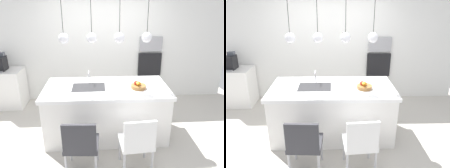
# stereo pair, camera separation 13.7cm
# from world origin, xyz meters

# --- Properties ---
(floor) EXTENTS (6.60, 6.60, 0.00)m
(floor) POSITION_xyz_m (0.00, 0.00, 0.00)
(floor) COLOR #BCB7AD
(floor) RESTS_ON ground
(back_wall) EXTENTS (6.00, 0.10, 2.60)m
(back_wall) POSITION_xyz_m (0.00, 1.65, 1.30)
(back_wall) COLOR white
(back_wall) RESTS_ON ground
(kitchen_island) EXTENTS (2.13, 1.05, 0.93)m
(kitchen_island) POSITION_xyz_m (0.00, 0.00, 0.47)
(kitchen_island) COLOR white
(kitchen_island) RESTS_ON ground
(sink_basin) EXTENTS (0.56, 0.40, 0.02)m
(sink_basin) POSITION_xyz_m (-0.30, 0.00, 0.92)
(sink_basin) COLOR #2D2D30
(sink_basin) RESTS_ON kitchen_island
(faucet) EXTENTS (0.02, 0.17, 0.22)m
(faucet) POSITION_xyz_m (-0.30, 0.21, 1.07)
(faucet) COLOR silver
(faucet) RESTS_ON kitchen_island
(fruit_bowl) EXTENTS (0.26, 0.26, 0.16)m
(fruit_bowl) POSITION_xyz_m (0.54, -0.10, 0.98)
(fruit_bowl) COLOR #9E6B38
(fruit_bowl) RESTS_ON kitchen_island
(side_counter) EXTENTS (1.10, 0.60, 0.87)m
(side_counter) POSITION_xyz_m (-2.40, 1.28, 0.43)
(side_counter) COLOR white
(side_counter) RESTS_ON ground
(coffee_machine) EXTENTS (0.20, 0.35, 0.38)m
(coffee_machine) POSITION_xyz_m (-2.27, 1.28, 1.03)
(coffee_machine) COLOR black
(coffee_machine) RESTS_ON side_counter
(microwave) EXTENTS (0.54, 0.08, 0.34)m
(microwave) POSITION_xyz_m (1.12, 1.58, 1.35)
(microwave) COLOR #9E9EA3
(microwave) RESTS_ON back_wall
(oven) EXTENTS (0.56, 0.08, 0.56)m
(oven) POSITION_xyz_m (1.12, 1.58, 0.85)
(oven) COLOR black
(oven) RESTS_ON back_wall
(chair_near) EXTENTS (0.49, 0.46, 0.88)m
(chair_near) POSITION_xyz_m (-0.38, -0.97, 0.49)
(chair_near) COLOR #333338
(chair_near) RESTS_ON ground
(chair_middle) EXTENTS (0.49, 0.45, 0.88)m
(chair_middle) POSITION_xyz_m (0.39, -0.97, 0.49)
(chair_middle) COLOR white
(chair_middle) RESTS_ON ground
(pendant_light_left) EXTENTS (0.17, 0.17, 0.77)m
(pendant_light_left) POSITION_xyz_m (-0.66, 0.00, 1.77)
(pendant_light_left) COLOR silver
(pendant_light_center_left) EXTENTS (0.17, 0.17, 0.77)m
(pendant_light_center_left) POSITION_xyz_m (-0.22, 0.00, 1.77)
(pendant_light_center_left) COLOR silver
(pendant_light_center_right) EXTENTS (0.17, 0.17, 0.77)m
(pendant_light_center_right) POSITION_xyz_m (0.22, 0.00, 1.77)
(pendant_light_center_right) COLOR silver
(pendant_light_right) EXTENTS (0.17, 0.17, 0.77)m
(pendant_light_right) POSITION_xyz_m (0.66, 0.00, 1.77)
(pendant_light_right) COLOR silver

